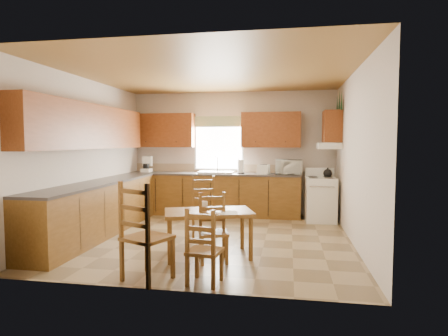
% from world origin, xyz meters
% --- Properties ---
extents(floor, '(4.50, 4.50, 0.00)m').
position_xyz_m(floor, '(0.00, 0.00, 0.00)').
color(floor, olive).
rests_on(floor, ground).
extents(ceiling, '(4.50, 4.50, 0.00)m').
position_xyz_m(ceiling, '(0.00, 0.00, 2.70)').
color(ceiling, olive).
rests_on(ceiling, floor).
extents(wall_left, '(4.50, 4.50, 0.00)m').
position_xyz_m(wall_left, '(-2.25, 0.00, 1.35)').
color(wall_left, beige).
rests_on(wall_left, floor).
extents(wall_right, '(4.50, 4.50, 0.00)m').
position_xyz_m(wall_right, '(2.25, 0.00, 1.35)').
color(wall_right, beige).
rests_on(wall_right, floor).
extents(wall_back, '(4.50, 4.50, 0.00)m').
position_xyz_m(wall_back, '(0.00, 2.25, 1.35)').
color(wall_back, beige).
rests_on(wall_back, floor).
extents(wall_front, '(4.50, 4.50, 0.00)m').
position_xyz_m(wall_front, '(0.00, -2.25, 1.35)').
color(wall_front, beige).
rests_on(wall_front, floor).
extents(lower_cab_back, '(3.75, 0.60, 0.88)m').
position_xyz_m(lower_cab_back, '(-0.38, 1.95, 0.44)').
color(lower_cab_back, brown).
rests_on(lower_cab_back, floor).
extents(lower_cab_left, '(0.60, 3.60, 0.88)m').
position_xyz_m(lower_cab_left, '(-1.95, -0.15, 0.44)').
color(lower_cab_left, brown).
rests_on(lower_cab_left, floor).
extents(counter_back, '(3.75, 0.63, 0.04)m').
position_xyz_m(counter_back, '(-0.38, 1.95, 0.90)').
color(counter_back, '#3F3835').
rests_on(counter_back, lower_cab_back).
extents(counter_left, '(0.63, 3.60, 0.04)m').
position_xyz_m(counter_left, '(-1.95, -0.15, 0.90)').
color(counter_left, '#3F3835').
rests_on(counter_left, lower_cab_left).
extents(backsplash, '(3.75, 0.01, 0.18)m').
position_xyz_m(backsplash, '(-0.38, 2.24, 1.01)').
color(backsplash, '#9D8565').
rests_on(backsplash, counter_back).
extents(upper_cab_back_left, '(1.41, 0.33, 0.75)m').
position_xyz_m(upper_cab_back_left, '(-1.55, 2.08, 1.85)').
color(upper_cab_back_left, brown).
rests_on(upper_cab_back_left, wall_back).
extents(upper_cab_back_right, '(1.25, 0.33, 0.75)m').
position_xyz_m(upper_cab_back_right, '(0.86, 2.08, 1.85)').
color(upper_cab_back_right, brown).
rests_on(upper_cab_back_right, wall_back).
extents(upper_cab_left, '(0.33, 3.60, 0.75)m').
position_xyz_m(upper_cab_left, '(-2.08, -0.15, 1.85)').
color(upper_cab_left, brown).
rests_on(upper_cab_left, wall_left).
extents(upper_cab_stove, '(0.33, 0.62, 0.62)m').
position_xyz_m(upper_cab_stove, '(2.08, 1.65, 1.90)').
color(upper_cab_stove, brown).
rests_on(upper_cab_stove, wall_right).
extents(range_hood, '(0.44, 0.62, 0.12)m').
position_xyz_m(range_hood, '(2.03, 1.65, 1.52)').
color(range_hood, white).
rests_on(range_hood, wall_right).
extents(window_frame, '(1.13, 0.02, 1.18)m').
position_xyz_m(window_frame, '(-0.30, 2.22, 1.55)').
color(window_frame, white).
rests_on(window_frame, wall_back).
extents(window_pane, '(1.05, 0.01, 1.10)m').
position_xyz_m(window_pane, '(-0.30, 2.21, 1.55)').
color(window_pane, white).
rests_on(window_pane, wall_back).
extents(window_valance, '(1.19, 0.01, 0.24)m').
position_xyz_m(window_valance, '(-0.30, 2.19, 2.05)').
color(window_valance, '#426432').
rests_on(window_valance, wall_back).
extents(sink_basin, '(0.75, 0.45, 0.04)m').
position_xyz_m(sink_basin, '(-0.30, 1.95, 0.94)').
color(sink_basin, silver).
rests_on(sink_basin, counter_back).
extents(pine_decal_a, '(0.22, 0.22, 0.36)m').
position_xyz_m(pine_decal_a, '(2.21, 1.33, 2.38)').
color(pine_decal_a, '#143D20').
rests_on(pine_decal_a, wall_right).
extents(pine_decal_b, '(0.22, 0.22, 0.36)m').
position_xyz_m(pine_decal_b, '(2.21, 1.65, 2.42)').
color(pine_decal_b, '#143D20').
rests_on(pine_decal_b, wall_right).
extents(pine_decal_c, '(0.22, 0.22, 0.36)m').
position_xyz_m(pine_decal_c, '(2.21, 1.97, 2.38)').
color(pine_decal_c, '#143D20').
rests_on(pine_decal_c, wall_right).
extents(stove, '(0.62, 0.63, 0.87)m').
position_xyz_m(stove, '(1.88, 1.65, 0.44)').
color(stove, white).
rests_on(stove, floor).
extents(coffeemaker, '(0.22, 0.26, 0.35)m').
position_xyz_m(coffeemaker, '(-1.92, 2.00, 1.09)').
color(coffeemaker, white).
rests_on(coffeemaker, counter_back).
extents(paper_towel, '(0.14, 0.14, 0.30)m').
position_xyz_m(paper_towel, '(0.23, 1.92, 1.07)').
color(paper_towel, white).
rests_on(paper_towel, counter_back).
extents(toaster, '(0.27, 0.22, 0.19)m').
position_xyz_m(toaster, '(0.72, 1.90, 1.02)').
color(toaster, white).
rests_on(toaster, counter_back).
extents(microwave, '(0.52, 0.38, 0.30)m').
position_xyz_m(microwave, '(1.24, 1.91, 1.07)').
color(microwave, white).
rests_on(microwave, counter_back).
extents(dining_table, '(1.36, 1.04, 0.64)m').
position_xyz_m(dining_table, '(0.15, -0.99, 0.32)').
color(dining_table, brown).
rests_on(dining_table, floor).
extents(chair_near_left, '(0.62, 0.61, 1.14)m').
position_xyz_m(chair_near_left, '(-0.35, -1.99, 0.57)').
color(chair_near_left, brown).
rests_on(chair_near_left, floor).
extents(chair_near_right, '(0.40, 0.39, 0.87)m').
position_xyz_m(chair_near_right, '(0.33, -1.99, 0.43)').
color(chair_near_right, brown).
rests_on(chair_near_right, floor).
extents(chair_far_left, '(0.47, 0.46, 0.90)m').
position_xyz_m(chair_far_left, '(0.27, -1.21, 0.45)').
color(chair_far_left, brown).
rests_on(chair_far_left, floor).
extents(chair_far_right, '(0.50, 0.49, 0.99)m').
position_xyz_m(chair_far_right, '(-0.18, 0.14, 0.50)').
color(chair_far_right, brown).
rests_on(chair_far_right, floor).
extents(table_paper, '(0.29, 0.35, 0.00)m').
position_xyz_m(table_paper, '(0.46, -1.09, 0.64)').
color(table_paper, white).
rests_on(table_paper, dining_table).
extents(table_card, '(0.10, 0.04, 0.13)m').
position_xyz_m(table_card, '(0.08, -0.95, 0.71)').
color(table_card, white).
rests_on(table_card, dining_table).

